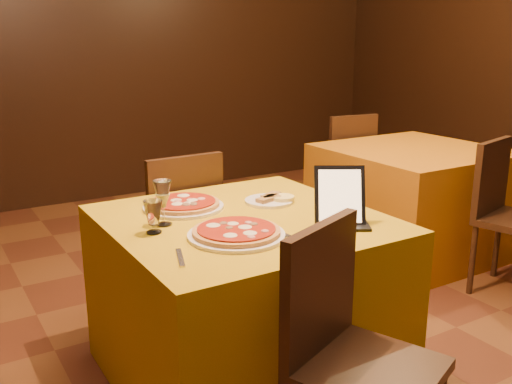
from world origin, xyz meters
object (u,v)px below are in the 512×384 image
chair_main_near (369,370)px  pizza_near (236,233)px  tablet (340,196)px  water_glass (153,217)px  wine_glass (163,203)px  pizza_far (183,205)px  chair_main_far (172,231)px  chair_side_far (339,168)px  main_table (244,299)px  side_table (412,201)px

chair_main_near → pizza_near: (-0.14, 0.60, 0.31)m
tablet → water_glass: bearing=-172.0°
wine_glass → water_glass: wine_glass is taller
chair_main_near → pizza_near: bearing=81.4°
pizza_far → tablet: (0.45, -0.53, 0.10)m
chair_main_near → chair_main_far: same height
chair_side_far → wine_glass: bearing=41.3°
tablet → chair_main_far: bearing=136.0°
chair_main_far → water_glass: chair_main_far is taller
main_table → pizza_near: (-0.14, -0.19, 0.39)m
chair_main_far → chair_main_near: bearing=87.9°
side_table → chair_side_far: (0.00, 0.81, 0.08)m
chair_main_near → tablet: bearing=38.9°
chair_side_far → wine_glass: (-2.13, -1.47, 0.39)m
side_table → water_glass: water_glass is taller
water_glass → tablet: tablet is taller
side_table → chair_main_far: 1.81m
chair_main_near → pizza_near: size_ratio=2.42×
chair_main_far → chair_side_far: bearing=-159.3°
main_table → pizza_near: 0.46m
chair_side_far → wine_glass: wine_glass is taller
chair_main_far → water_glass: 0.94m
chair_main_far → pizza_near: size_ratio=2.42×
chair_main_near → chair_main_far: 1.59m
side_table → chair_side_far: chair_side_far is taller
main_table → pizza_far: size_ratio=3.06×
pizza_far → tablet: size_ratio=1.47×
pizza_far → water_glass: 0.34m
side_table → chair_side_far: size_ratio=1.21×
pizza_far → pizza_near: bearing=-88.0°
chair_side_far → water_glass: 2.71m
chair_main_far → pizza_far: 0.64m
main_table → chair_main_near: chair_main_near is taller
chair_side_far → chair_main_near: bearing=59.3°
wine_glass → main_table: bearing=-14.3°
side_table → tablet: 1.89m
tablet → wine_glass: bearing=-179.5°
tablet → pizza_near: bearing=-159.8°
chair_side_far → water_glass: chair_side_far is taller
chair_side_far → pizza_near: size_ratio=2.42×
pizza_near → tablet: size_ratio=1.54×
chair_side_far → tablet: 2.41m
chair_side_far → side_table: bearing=96.8°
pizza_far → side_table: bearing=13.7°
chair_main_near → water_glass: size_ratio=7.00×
side_table → chair_main_near: (-1.81, -1.54, 0.08)m
chair_main_near → pizza_far: bearing=76.5°
side_table → water_glass: 2.36m
chair_main_near → chair_side_far: (1.81, 2.35, 0.00)m
pizza_near → water_glass: bearing=140.6°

